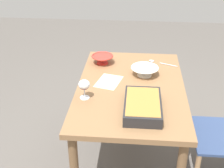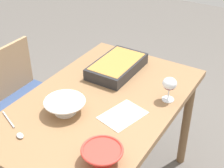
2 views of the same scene
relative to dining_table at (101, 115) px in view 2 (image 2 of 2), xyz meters
name	(u,v)px [view 2 (image 2 of 2)]	position (x,y,z in m)	size (l,w,h in m)	color
dining_table	(101,115)	(0.00, 0.00, 0.00)	(1.22, 0.78, 0.76)	olive
chair	(23,96)	(0.11, 0.74, -0.20)	(0.45, 0.40, 0.81)	#334772
wine_glass	(169,85)	(0.20, -0.31, 0.19)	(0.08, 0.08, 0.14)	white
casserole_dish	(117,66)	(0.32, 0.08, 0.14)	(0.39, 0.23, 0.07)	#262628
mixing_bowl	(65,105)	(-0.18, 0.10, 0.14)	(0.21, 0.21, 0.07)	white
small_bowl	(102,154)	(-0.37, -0.25, 0.14)	(0.18, 0.18, 0.07)	red
serving_spoon	(16,130)	(-0.42, 0.21, 0.10)	(0.11, 0.23, 0.01)	silver
napkin	(123,115)	(-0.05, -0.17, 0.10)	(0.23, 0.16, 0.00)	beige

